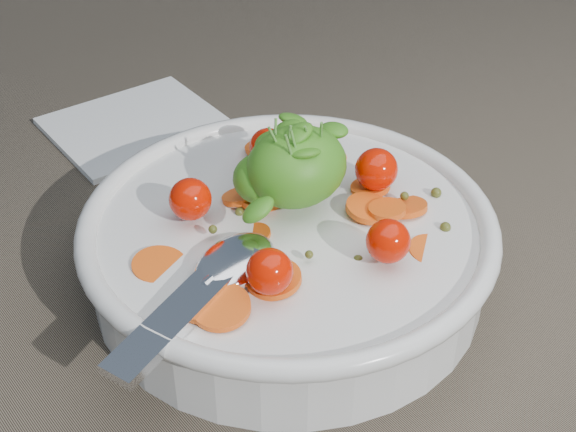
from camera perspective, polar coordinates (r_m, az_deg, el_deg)
ground at (r=0.55m, az=1.26°, el=-5.28°), size 6.00×6.00×0.00m
bowl at (r=0.54m, az=-0.01°, el=-1.96°), size 0.30×0.28×0.12m
napkin at (r=0.74m, az=-10.74°, el=6.36°), size 0.15×0.13×0.01m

